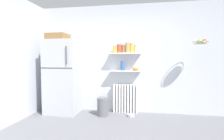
# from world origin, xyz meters

# --- Properties ---
(ground_plane) EXTENTS (7.04, 7.04, 0.00)m
(ground_plane) POSITION_xyz_m (0.00, 0.50, 0.00)
(ground_plane) COLOR slate
(back_wall) EXTENTS (7.04, 0.10, 2.60)m
(back_wall) POSITION_xyz_m (0.00, 2.05, 1.30)
(back_wall) COLOR silver
(back_wall) RESTS_ON ground_plane
(side_wall_left) EXTENTS (0.10, 4.80, 2.60)m
(side_wall_left) POSITION_xyz_m (-2.25, 0.60, 1.30)
(side_wall_left) COLOR silver
(side_wall_left) RESTS_ON ground_plane
(refrigerator) EXTENTS (0.76, 0.67, 1.89)m
(refrigerator) POSITION_xyz_m (-1.54, 1.68, 0.90)
(refrigerator) COLOR #B7BABF
(refrigerator) RESTS_ON ground_plane
(radiator) EXTENTS (0.59, 0.12, 0.69)m
(radiator) POSITION_xyz_m (-0.06, 1.92, 0.34)
(radiator) COLOR white
(radiator) RESTS_ON ground_plane
(wall_shelf_lower) EXTENTS (0.74, 0.22, 0.02)m
(wall_shelf_lower) POSITION_xyz_m (-0.06, 1.89, 1.01)
(wall_shelf_lower) COLOR white
(wall_shelf_upper) EXTENTS (0.74, 0.22, 0.02)m
(wall_shelf_upper) POSITION_xyz_m (-0.06, 1.89, 1.43)
(wall_shelf_upper) COLOR white
(storage_jar_0) EXTENTS (0.11, 0.11, 0.16)m
(storage_jar_0) POSITION_xyz_m (-0.30, 1.89, 1.52)
(storage_jar_0) COLOR yellow
(storage_jar_0) RESTS_ON wall_shelf_upper
(storage_jar_1) EXTENTS (0.12, 0.12, 0.21)m
(storage_jar_1) POSITION_xyz_m (-0.20, 1.89, 1.55)
(storage_jar_1) COLOR #C64C38
(storage_jar_1) RESTS_ON wall_shelf_upper
(storage_jar_2) EXTENTS (0.08, 0.08, 0.19)m
(storage_jar_2) POSITION_xyz_m (-0.10, 1.89, 1.54)
(storage_jar_2) COLOR olive
(storage_jar_2) RESTS_ON wall_shelf_upper
(storage_jar_3) EXTENTS (0.12, 0.12, 0.23)m
(storage_jar_3) POSITION_xyz_m (-0.01, 1.89, 1.56)
(storage_jar_3) COLOR tan
(storage_jar_3) RESTS_ON wall_shelf_upper
(storage_jar_4) EXTENTS (0.10, 0.10, 0.22)m
(storage_jar_4) POSITION_xyz_m (0.09, 1.89, 1.55)
(storage_jar_4) COLOR yellow
(storage_jar_4) RESTS_ON wall_shelf_upper
(storage_jar_5) EXTENTS (0.10, 0.10, 0.17)m
(storage_jar_5) POSITION_xyz_m (0.19, 1.89, 1.53)
(storage_jar_5) COLOR beige
(storage_jar_5) RESTS_ON wall_shelf_upper
(vase) EXTENTS (0.10, 0.10, 0.22)m
(vase) POSITION_xyz_m (-0.12, 1.89, 1.14)
(vase) COLOR #38609E
(vase) RESTS_ON wall_shelf_lower
(shelf_bowl) EXTENTS (0.16, 0.16, 0.07)m
(shelf_bowl) POSITION_xyz_m (0.18, 1.89, 1.06)
(shelf_bowl) COLOR orange
(shelf_bowl) RESTS_ON wall_shelf_lower
(trash_bin) EXTENTS (0.25, 0.25, 0.41)m
(trash_bin) POSITION_xyz_m (-0.55, 1.59, 0.21)
(trash_bin) COLOR slate
(trash_bin) RESTS_ON ground_plane
(pet_food_bowl) EXTENTS (0.16, 0.16, 0.05)m
(pet_food_bowl) POSITION_xyz_m (0.10, 1.64, 0.03)
(pet_food_bowl) COLOR #B7B7BC
(pet_food_bowl) RESTS_ON ground_plane
(hanging_fruit_basket) EXTENTS (0.33, 0.33, 0.10)m
(hanging_fruit_basket) POSITION_xyz_m (1.51, 1.61, 1.64)
(hanging_fruit_basket) COLOR #B2B2B7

